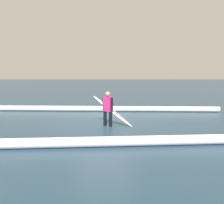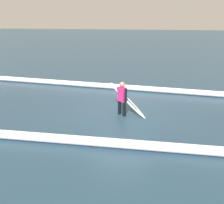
% 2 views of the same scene
% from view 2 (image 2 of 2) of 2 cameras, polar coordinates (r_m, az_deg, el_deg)
% --- Properties ---
extents(ground_plane, '(180.78, 180.78, 0.00)m').
position_cam_2_polar(ground_plane, '(9.79, 2.10, -2.07)').
color(ground_plane, '#21384A').
extents(surfer, '(0.44, 0.42, 1.44)m').
position_cam_2_polar(surfer, '(8.99, 2.62, 1.29)').
color(surfer, black).
rests_on(surfer, ground_plane).
extents(surfboard, '(1.79, 1.13, 1.22)m').
position_cam_2_polar(surfboard, '(9.28, 4.01, 0.56)').
color(surfboard, white).
rests_on(surfboard, ground_plane).
extents(wave_crest_foreground, '(18.06, 1.16, 0.31)m').
position_cam_2_polar(wave_crest_foreground, '(13.17, -6.25, 4.53)').
color(wave_crest_foreground, white).
rests_on(wave_crest_foreground, ground_plane).
extents(wave_crest_midground, '(23.91, 1.60, 0.30)m').
position_cam_2_polar(wave_crest_midground, '(7.21, -9.36, -9.80)').
color(wave_crest_midground, white).
rests_on(wave_crest_midground, ground_plane).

